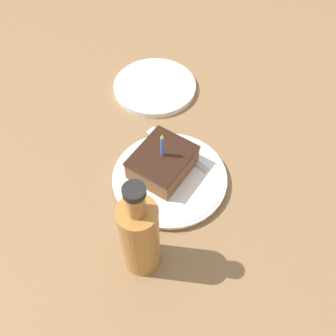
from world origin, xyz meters
name	(u,v)px	position (x,y,z in m)	size (l,w,h in m)	color
ground_plane	(168,189)	(0.00, 0.00, -0.02)	(2.40, 2.40, 0.04)	olive
plate	(168,177)	(0.00, -0.01, 0.01)	(0.24, 0.24, 0.02)	white
cake_slice	(163,162)	(0.02, -0.01, 0.04)	(0.10, 0.12, 0.11)	brown
fork	(172,146)	(0.04, -0.08, 0.02)	(0.17, 0.04, 0.00)	#B2B2B7
bottle	(140,236)	(-0.06, 0.17, 0.10)	(0.07, 0.07, 0.24)	#B27233
side_plate	(155,87)	(0.19, -0.22, 0.01)	(0.21, 0.21, 0.01)	white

